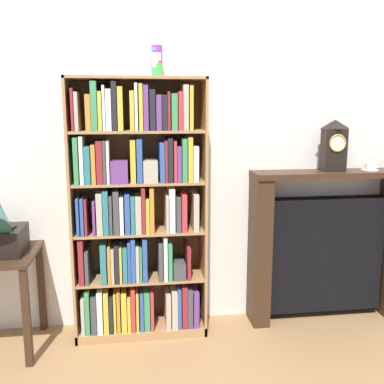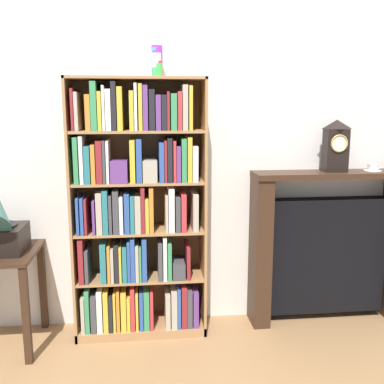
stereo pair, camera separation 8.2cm
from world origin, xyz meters
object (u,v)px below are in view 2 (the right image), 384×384
(bookshelf, at_px, (137,216))
(side_table_left, at_px, (1,276))
(cup_stack, at_px, (157,62))
(mantel_clock, at_px, (336,146))
(fireplace_mantel, at_px, (327,248))
(teacup_with_saucer, at_px, (373,168))

(bookshelf, distance_m, side_table_left, 0.96)
(bookshelf, bearing_deg, cup_stack, 19.53)
(side_table_left, height_order, mantel_clock, mantel_clock)
(cup_stack, bearing_deg, fireplace_mantel, 0.29)
(teacup_with_saucer, bearing_deg, fireplace_mantel, 175.72)
(teacup_with_saucer, bearing_deg, side_table_left, -176.89)
(bookshelf, relative_size, fireplace_mantel, 1.54)
(bookshelf, distance_m, fireplace_mantel, 1.42)
(teacup_with_saucer, bearing_deg, bookshelf, -178.72)
(teacup_with_saucer, bearing_deg, mantel_clock, -179.53)
(fireplace_mantel, height_order, teacup_with_saucer, teacup_with_saucer)
(side_table_left, bearing_deg, teacup_with_saucer, 3.11)
(cup_stack, relative_size, fireplace_mantel, 0.18)
(cup_stack, bearing_deg, bookshelf, -160.47)
(bookshelf, xyz_separation_m, teacup_with_saucer, (1.69, 0.04, 0.30))
(bookshelf, height_order, mantel_clock, bookshelf)
(bookshelf, xyz_separation_m, side_table_left, (-0.89, -0.10, -0.35))
(fireplace_mantel, bearing_deg, side_table_left, -175.94)
(side_table_left, xyz_separation_m, fireplace_mantel, (2.28, 0.16, 0.06))
(cup_stack, height_order, mantel_clock, cup_stack)
(mantel_clock, bearing_deg, teacup_with_saucer, 0.47)
(side_table_left, xyz_separation_m, teacup_with_saucer, (2.58, 0.14, 0.65))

